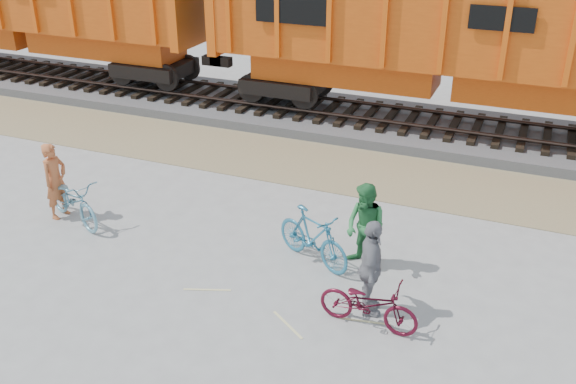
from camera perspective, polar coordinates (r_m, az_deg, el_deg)
name	(u,v)px	position (r m, az deg, el deg)	size (l,w,h in m)	color
ground	(273,279)	(12.46, -1.35, -7.75)	(120.00, 120.00, 0.00)	#9E9E99
gravel_strip	(356,171)	(17.02, 6.06, 1.88)	(120.00, 3.00, 0.02)	#9C8C61
ballast_bed	(389,124)	(20.12, 8.98, 6.00)	(120.00, 4.00, 0.30)	slate
track	(390,114)	(20.02, 9.05, 6.87)	(120.00, 2.60, 0.24)	black
hopper_car_left	(31,1)	(25.83, -21.91, 15.50)	(14.00, 3.13, 4.65)	black
hopper_car_center	(451,35)	(19.07, 14.33, 13.36)	(14.00, 3.13, 4.65)	black
bicycle_blue	(73,200)	(14.98, -18.58, -0.69)	(0.71, 2.04, 1.07)	#649DB2
bicycle_teal	(313,237)	(12.70, 2.23, -4.03)	(0.54, 1.90, 1.14)	teal
bicycle_maroon	(369,304)	(11.11, 7.17, -9.83)	(0.61, 1.75, 0.92)	#4C0C1D
person_solo	(55,181)	(15.22, -19.97, 0.95)	(0.64, 0.42, 1.76)	#B75D31
person_man	(365,228)	(12.45, 6.90, -3.16)	(0.87, 0.68, 1.79)	#2B763C
person_woman	(371,268)	(11.20, 7.37, -6.74)	(1.06, 0.44, 1.81)	gray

